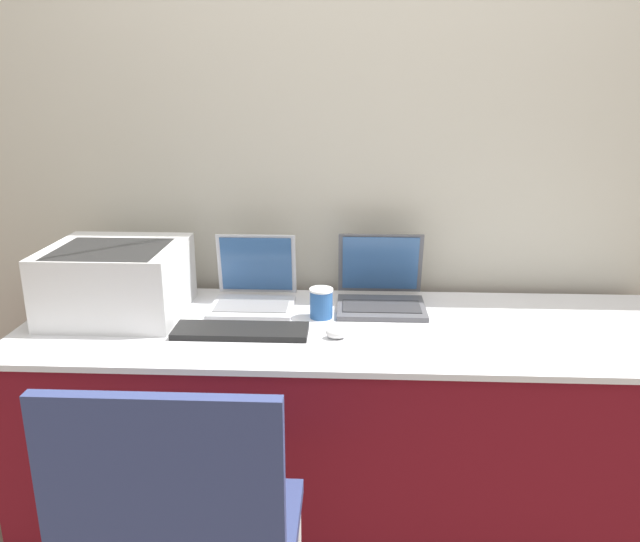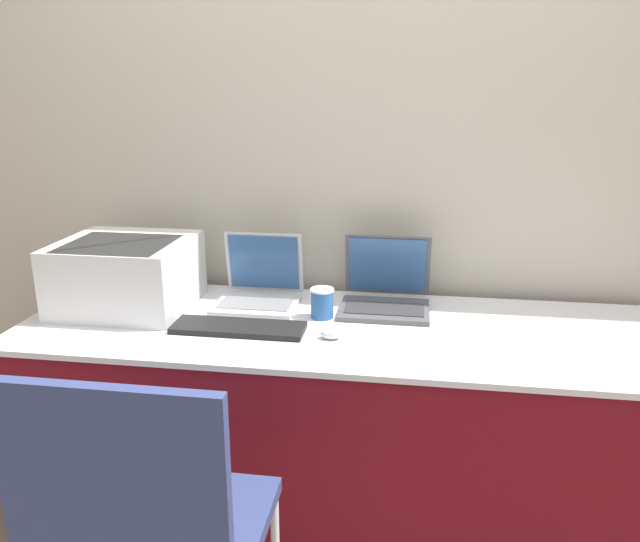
# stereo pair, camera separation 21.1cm
# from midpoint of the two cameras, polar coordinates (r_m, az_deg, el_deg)

# --- Properties ---
(wall_back) EXTENTS (8.00, 0.05, 2.60)m
(wall_back) POSITION_cam_midpoint_polar(r_m,az_deg,el_deg) (2.43, 0.51, 11.63)
(wall_back) COLOR #B7B2A3
(wall_back) RESTS_ON ground_plane
(table) EXTENTS (2.26, 0.74, 0.73)m
(table) POSITION_cam_midpoint_polar(r_m,az_deg,el_deg) (2.29, 0.02, -13.47)
(table) COLOR maroon
(table) RESTS_ON ground_plane
(printer) EXTENTS (0.46, 0.43, 0.25)m
(printer) POSITION_cam_midpoint_polar(r_m,az_deg,el_deg) (2.34, -20.60, -0.63)
(printer) COLOR silver
(printer) RESTS_ON table
(laptop_left) EXTENTS (0.30, 0.28, 0.25)m
(laptop_left) POSITION_cam_midpoint_polar(r_m,az_deg,el_deg) (2.32, -8.68, -1.87)
(laptop_left) COLOR #B7B7BC
(laptop_left) RESTS_ON table
(laptop_right) EXTENTS (0.32, 0.30, 0.25)m
(laptop_right) POSITION_cam_midpoint_polar(r_m,az_deg,el_deg) (2.30, 2.98, -1.88)
(laptop_right) COLOR #4C4C51
(laptop_right) RESTS_ON table
(external_keyboard) EXTENTS (0.44, 0.14, 0.02)m
(external_keyboard) POSITION_cam_midpoint_polar(r_m,az_deg,el_deg) (2.09, -10.15, -5.47)
(external_keyboard) COLOR black
(external_keyboard) RESTS_ON table
(coffee_cup) EXTENTS (0.08, 0.08, 0.11)m
(coffee_cup) POSITION_cam_midpoint_polar(r_m,az_deg,el_deg) (2.18, -2.66, -2.99)
(coffee_cup) COLOR #285699
(coffee_cup) RESTS_ON table
(mouse) EXTENTS (0.07, 0.05, 0.04)m
(mouse) POSITION_cam_midpoint_polar(r_m,az_deg,el_deg) (2.02, -1.51, -5.76)
(mouse) COLOR silver
(mouse) RESTS_ON table
(chair) EXTENTS (0.48, 0.47, 0.98)m
(chair) POSITION_cam_midpoint_polar(r_m,az_deg,el_deg) (1.54, -16.50, -22.38)
(chair) COLOR navy
(chair) RESTS_ON ground_plane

